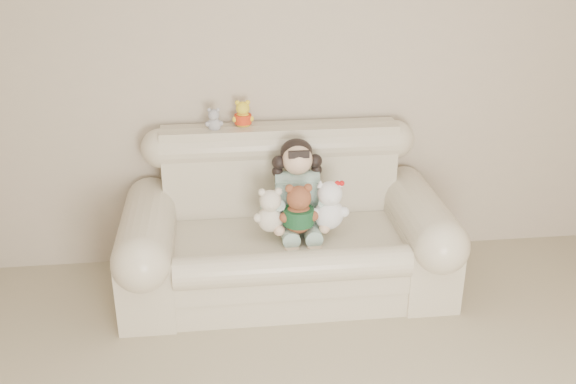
{
  "coord_description": "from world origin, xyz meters",
  "views": [
    {
      "loc": [
        -0.62,
        -1.76,
        2.36
      ],
      "look_at": [
        -0.2,
        1.9,
        0.75
      ],
      "focal_mm": 40.99,
      "sensor_mm": 36.0,
      "label": 1
    }
  ],
  "objects_px": {
    "sofa": "(286,219)",
    "cream_teddy": "(270,206)",
    "seated_child": "(297,184)",
    "white_cat": "(329,200)",
    "brown_teddy": "(299,204)"
  },
  "relations": [
    {
      "from": "white_cat",
      "to": "brown_teddy",
      "type": "bearing_deg",
      "value": 176.93
    },
    {
      "from": "white_cat",
      "to": "seated_child",
      "type": "bearing_deg",
      "value": 119.37
    },
    {
      "from": "sofa",
      "to": "white_cat",
      "type": "bearing_deg",
      "value": -24.93
    },
    {
      "from": "cream_teddy",
      "to": "seated_child",
      "type": "bearing_deg",
      "value": 27.41
    },
    {
      "from": "seated_child",
      "to": "cream_teddy",
      "type": "bearing_deg",
      "value": -130.77
    },
    {
      "from": "seated_child",
      "to": "white_cat",
      "type": "relative_size",
      "value": 1.57
    },
    {
      "from": "sofa",
      "to": "seated_child",
      "type": "distance_m",
      "value": 0.24
    },
    {
      "from": "sofa",
      "to": "seated_child",
      "type": "height_order",
      "value": "sofa"
    },
    {
      "from": "cream_teddy",
      "to": "sofa",
      "type": "bearing_deg",
      "value": 27.74
    },
    {
      "from": "brown_teddy",
      "to": "cream_teddy",
      "type": "height_order",
      "value": "brown_teddy"
    },
    {
      "from": "seated_child",
      "to": "cream_teddy",
      "type": "height_order",
      "value": "seated_child"
    },
    {
      "from": "white_cat",
      "to": "cream_teddy",
      "type": "xyz_separation_m",
      "value": [
        -0.37,
        0.01,
        -0.02
      ]
    },
    {
      "from": "sofa",
      "to": "cream_teddy",
      "type": "bearing_deg",
      "value": -134.16
    },
    {
      "from": "white_cat",
      "to": "cream_teddy",
      "type": "bearing_deg",
      "value": 167.13
    },
    {
      "from": "brown_teddy",
      "to": "cream_teddy",
      "type": "distance_m",
      "value": 0.18
    }
  ]
}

